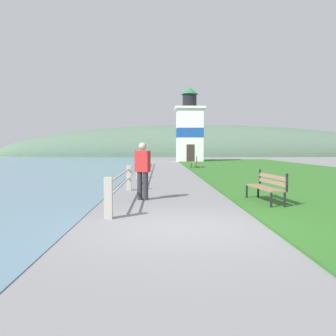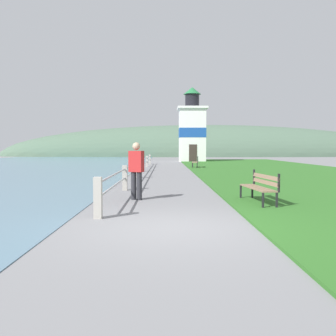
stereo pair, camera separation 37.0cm
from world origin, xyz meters
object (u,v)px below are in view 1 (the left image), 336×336
Objects in this scene: lighthouse at (189,130)px; person_strolling at (143,169)px; park_bench_near at (267,185)px; park_bench_midway at (195,161)px.

person_strolling is at bearing -97.11° from lighthouse.
park_bench_midway is at bearing -94.91° from park_bench_near.
lighthouse is (0.44, 33.34, 3.13)m from park_bench_near.
lighthouse reaches higher than park_bench_midway.
person_strolling is (-3.61, 0.94, 0.42)m from park_bench_near.
person_strolling is at bearing 84.93° from park_bench_midway.
person_strolling reaches higher than park_bench_near.
lighthouse is (0.70, 14.22, 3.13)m from park_bench_midway.
park_bench_near is 0.23× the size of lighthouse.
park_bench_near is 1.13× the size of person_strolling.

